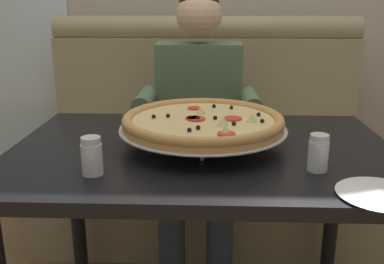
% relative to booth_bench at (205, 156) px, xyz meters
% --- Properties ---
extents(booth_bench, '(1.71, 0.78, 1.13)m').
position_rel_booth_bench_xyz_m(booth_bench, '(0.00, 0.00, 0.00)').
color(booth_bench, '#998966').
rests_on(booth_bench, ground_plane).
extents(dining_table, '(1.24, 0.84, 0.75)m').
position_rel_booth_bench_xyz_m(dining_table, '(0.00, -0.89, 0.26)').
color(dining_table, black).
rests_on(dining_table, ground_plane).
extents(diner_main, '(0.54, 0.64, 1.27)m').
position_rel_booth_bench_xyz_m(diner_main, '(-0.03, -0.27, 0.31)').
color(diner_main, '#2D3342').
rests_on(diner_main, ground_plane).
extents(pizza, '(0.54, 0.54, 0.11)m').
position_rel_booth_bench_xyz_m(pizza, '(0.00, -0.87, 0.43)').
color(pizza, silver).
rests_on(pizza, dining_table).
extents(shaker_pepper_flakes, '(0.06, 0.06, 0.11)m').
position_rel_booth_bench_xyz_m(shaker_pepper_flakes, '(-0.30, -1.13, 0.40)').
color(shaker_pepper_flakes, white).
rests_on(shaker_pepper_flakes, dining_table).
extents(shaker_oregano, '(0.06, 0.06, 0.10)m').
position_rel_booth_bench_xyz_m(shaker_oregano, '(0.32, -1.08, 0.40)').
color(shaker_oregano, white).
rests_on(shaker_oregano, dining_table).
extents(plate_near_left, '(0.21, 0.21, 0.02)m').
position_rel_booth_bench_xyz_m(plate_near_left, '(0.44, -1.24, 0.36)').
color(plate_near_left, white).
rests_on(plate_near_left, dining_table).
extents(patio_chair, '(0.40, 0.40, 0.86)m').
position_rel_booth_bench_xyz_m(patio_chair, '(-1.31, 1.08, 0.13)').
color(patio_chair, black).
rests_on(patio_chair, ground_plane).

